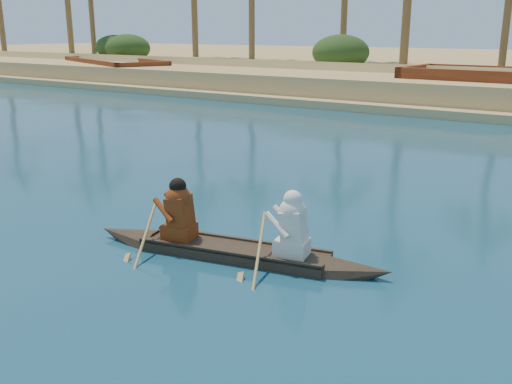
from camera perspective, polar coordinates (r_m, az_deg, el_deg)
The scene contains 4 objects.
sandy_embankment at distance 49.20m, azimuth 23.08°, elevation 11.18°, with size 150.00×51.00×1.50m.
shrub_cluster at distance 34.26m, azimuth 17.75°, elevation 11.31°, with size 100.00×6.00×2.40m, color #1F3B15, non-canonical shape.
canoe at distance 9.06m, azimuth -2.27°, elevation -4.94°, with size 5.05×1.72×1.38m.
barge_left at distance 42.29m, azimuth -13.97°, elevation 11.56°, with size 11.72×7.72×1.86m.
Camera 1 is at (9.93, -1.21, 3.48)m, focal length 40.00 mm.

